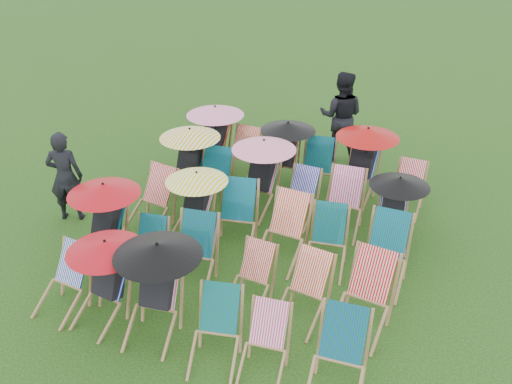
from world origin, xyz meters
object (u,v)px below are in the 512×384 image
at_px(person_rear, 341,116).
at_px(deckchair_29, 407,189).
at_px(deckchair_0, 62,282).
at_px(deckchair_5, 338,360).
at_px(person_left, 65,177).

bearing_deg(person_rear, deckchair_29, 128.44).
bearing_deg(deckchair_29, deckchair_0, -129.71).
distance_m(deckchair_0, deckchair_29, 6.03).
height_order(deckchair_0, deckchair_29, deckchair_0).
relative_size(deckchair_0, deckchair_29, 1.03).
bearing_deg(deckchair_0, deckchair_5, 5.91).
bearing_deg(deckchair_5, deckchair_0, 176.42).
distance_m(deckchair_5, person_left, 5.76).
height_order(person_left, person_rear, person_rear).
bearing_deg(deckchair_5, person_left, 155.98).
height_order(deckchair_0, person_rear, person_rear).
bearing_deg(person_left, deckchair_29, -177.64).
xyz_separation_m(deckchair_5, person_left, (-5.40, 1.99, 0.34)).
height_order(deckchair_0, deckchair_5, deckchair_5).
relative_size(deckchair_29, person_left, 0.52).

